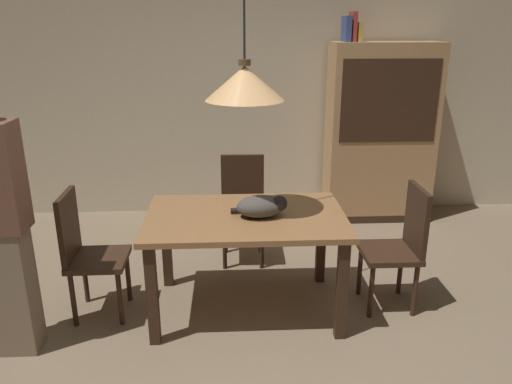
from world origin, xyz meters
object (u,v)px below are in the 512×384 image
dining_table (246,228)px  cat_sleeping (262,206)px  chair_far_back (243,204)px  pendant_lamp (245,83)px  book_yellow_short (358,32)px  hutch_bookcase (380,137)px  chair_right_side (400,242)px  book_blue_wide (346,29)px  chair_left_side (86,249)px  book_red_tall (353,27)px

dining_table → cat_sleeping: cat_sleeping is taller
chair_far_back → cat_sleeping: 0.97m
pendant_lamp → book_yellow_short: (1.17, 1.81, 0.28)m
hutch_bookcase → book_yellow_short: bearing=179.7°
chair_right_side → pendant_lamp: bearing=-180.0°
chair_far_back → cat_sleeping: chair_far_back is taller
book_yellow_short → book_blue_wide: bearing=180.0°
chair_right_side → chair_far_back: same height
book_blue_wide → pendant_lamp: bearing=-120.2°
chair_left_side → book_yellow_short: bearing=38.2°
chair_left_side → cat_sleeping: (1.24, -0.03, 0.32)m
chair_right_side → book_blue_wide: book_blue_wide is taller
cat_sleeping → book_blue_wide: size_ratio=1.64×
book_red_tall → dining_table: bearing=-121.6°
pendant_lamp → book_red_tall: 2.15m
dining_table → cat_sleeping: bearing=-16.4°
book_blue_wide → hutch_bookcase: bearing=-0.2°
book_blue_wide → book_yellow_short: size_ratio=1.20×
cat_sleeping → chair_right_side: bearing=1.9°
chair_left_side → hutch_bookcase: 3.19m
book_red_tall → book_yellow_short: size_ratio=1.40×
pendant_lamp → book_red_tall: pendant_lamp is taller
pendant_lamp → book_blue_wide: size_ratio=5.42×
chair_right_side → chair_left_side: (-2.26, -0.00, 0.00)m
dining_table → cat_sleeping: 0.21m
cat_sleeping → book_red_tall: (1.00, 1.84, 1.16)m
cat_sleeping → hutch_bookcase: (1.36, 1.84, 0.06)m
hutch_bookcase → dining_table: bearing=-129.2°
hutch_bookcase → book_red_tall: book_red_tall is taller
dining_table → chair_left_side: bearing=-179.9°
chair_far_back → book_red_tall: book_red_tall is taller
chair_right_side → cat_sleeping: 1.06m
pendant_lamp → chair_left_side: bearing=-179.9°
chair_left_side → book_red_tall: bearing=38.9°
hutch_bookcase → chair_far_back: bearing=-147.7°
pendant_lamp → book_blue_wide: 2.11m
book_yellow_short → cat_sleeping: bearing=-119.8°
chair_far_back → book_yellow_short: 2.07m
chair_left_side → hutch_bookcase: hutch_bookcase is taller
chair_left_side → hutch_bookcase: (2.60, 1.81, 0.38)m
chair_right_side → book_blue_wide: 2.32m
chair_left_side → cat_sleeping: bearing=-1.5°
pendant_lamp → book_yellow_short: 2.17m
chair_right_side → book_red_tall: book_red_tall is taller
dining_table → hutch_bookcase: bearing=50.8°
chair_right_side → pendant_lamp: (-1.13, -0.00, 1.15)m
dining_table → chair_left_side: chair_left_side is taller
chair_right_side → book_blue_wide: (-0.08, 1.81, 1.46)m
cat_sleeping → hutch_bookcase: hutch_bookcase is taller
hutch_bookcase → cat_sleeping: bearing=-126.4°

